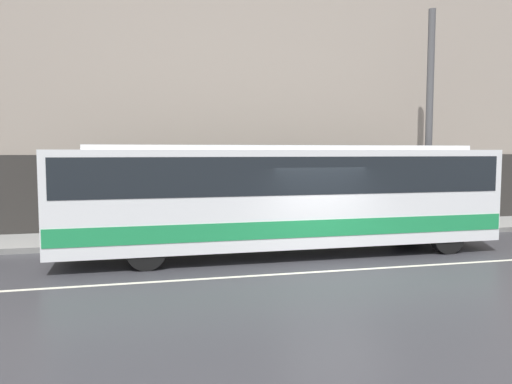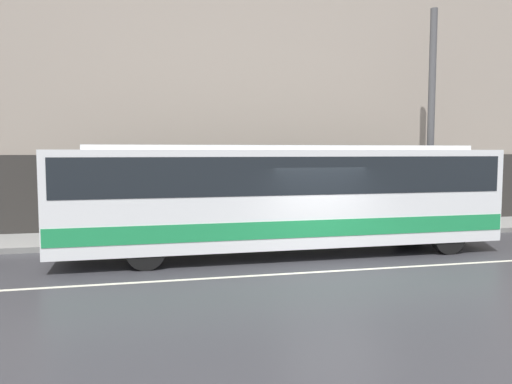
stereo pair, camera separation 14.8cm
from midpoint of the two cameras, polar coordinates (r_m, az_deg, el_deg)
name	(u,v)px [view 2 (the right image)]	position (r m, az deg, el deg)	size (l,w,h in m)	color
ground_plane	(335,271)	(12.50, 9.35, -8.91)	(60.00, 60.00, 0.00)	#333338
sidewalk	(276,233)	(17.44, 2.58, -4.68)	(60.00, 2.70, 0.17)	gray
building_facade	(266,80)	(18.83, 1.38, 12.69)	(60.00, 0.35, 11.50)	gray
lane_stripe	(335,271)	(12.50, 9.35, -8.90)	(54.00, 0.14, 0.01)	beige
transit_bus	(282,193)	(14.12, 3.32, -0.13)	(12.43, 2.53, 3.08)	white
utility_pole_near	(431,120)	(19.05, 19.59, 7.80)	(0.25, 0.25, 7.75)	#4C4C4F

